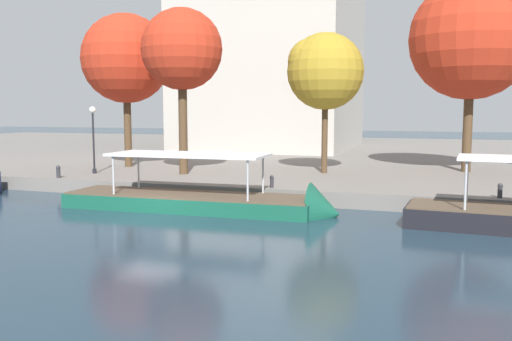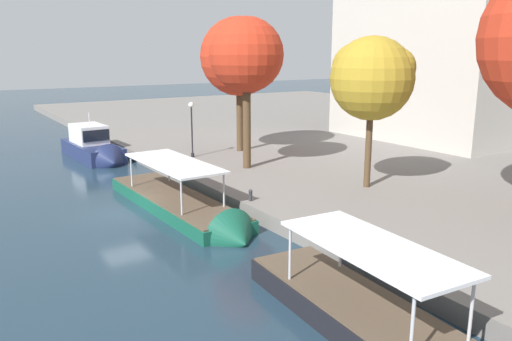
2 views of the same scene
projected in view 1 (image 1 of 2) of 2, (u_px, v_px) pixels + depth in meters
The scene contains 11 objects.
ground_plane at pixel (148, 219), 24.94m from camera, with size 220.00×220.00×0.00m, color #1E3342.
dock_promenade at pixel (310, 154), 55.92m from camera, with size 120.00×55.00×0.82m, color slate.
tour_boat_1 at pixel (213, 204), 27.02m from camera, with size 13.94×3.48×4.04m.
mooring_bollard_0 at pixel (272, 181), 29.12m from camera, with size 0.22×0.22×0.67m.
mooring_bollard_1 at pixel (500, 190), 25.70m from camera, with size 0.24×0.24×0.70m.
mooring_bollard_2 at pixel (58, 171), 33.33m from camera, with size 0.27×0.27×0.76m.
lamp_post at pixel (93, 131), 35.44m from camera, with size 0.42×0.42×4.34m.
tree_1 at pixel (470, 39), 35.92m from camera, with size 7.97×8.04×12.73m.
tree_2 at pixel (325, 69), 35.28m from camera, with size 4.95×4.95×9.06m.
tree_3 at pixel (180, 51), 34.87m from camera, with size 5.41×5.15×10.50m.
tree_4 at pixel (125, 61), 39.48m from camera, with size 6.35×6.44×10.94m.
Camera 1 is at (12.47, -21.71, 4.94)m, focal length 38.52 mm.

